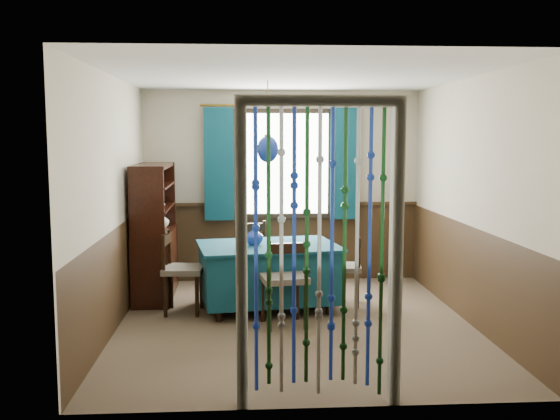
{
  "coord_description": "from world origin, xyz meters",
  "views": [
    {
      "loc": [
        -0.54,
        -6.18,
        1.9
      ],
      "look_at": [
        -0.12,
        0.44,
        1.12
      ],
      "focal_mm": 40.0,
      "sensor_mm": 36.0,
      "label": 1
    }
  ],
  "objects": [
    {
      "name": "floor",
      "position": [
        0.0,
        0.0,
        0.0
      ],
      "size": [
        4.0,
        4.0,
        0.0
      ],
      "primitive_type": "plane",
      "color": "brown",
      "rests_on": "ground"
    },
    {
      "name": "chair_left",
      "position": [
        -1.2,
        0.49,
        0.47
      ],
      "size": [
        0.45,
        0.46,
        0.88
      ],
      "rotation": [
        0.0,
        0.0,
        -1.64
      ],
      "color": "black",
      "rests_on": "floor"
    },
    {
      "name": "bowl_shelf",
      "position": [
        -1.51,
        1.0,
        1.11
      ],
      "size": [
        0.22,
        0.22,
        0.05
      ],
      "primitive_type": "imported",
      "rotation": [
        0.0,
        0.0,
        -0.01
      ],
      "color": "beige",
      "rests_on": "sideboard"
    },
    {
      "name": "pendant_lamp",
      "position": [
        -0.25,
        0.58,
        1.77
      ],
      "size": [
        0.23,
        0.23,
        0.88
      ],
      "color": "olive",
      "rests_on": "ceiling"
    },
    {
      "name": "vase_table",
      "position": [
        -0.4,
        0.58,
        0.81
      ],
      "size": [
        0.2,
        0.2,
        0.19
      ],
      "primitive_type": "imported",
      "rotation": [
        0.0,
        0.0,
        0.14
      ],
      "color": "navy",
      "rests_on": "dining_table"
    },
    {
      "name": "wainscot_right",
      "position": [
        1.79,
        0.0,
        0.5
      ],
      "size": [
        0.0,
        4.0,
        4.0
      ],
      "primitive_type": "plane",
      "rotation": [
        1.57,
        0.0,
        -1.57
      ],
      "color": "#382615",
      "rests_on": "ground"
    },
    {
      "name": "doorway",
      "position": [
        0.0,
        -1.94,
        1.05
      ],
      "size": [
        1.16,
        0.12,
        2.18
      ],
      "primitive_type": null,
      "color": "silver",
      "rests_on": "ground"
    },
    {
      "name": "chair_far",
      "position": [
        -0.4,
        1.28,
        0.46
      ],
      "size": [
        0.5,
        0.48,
        0.87
      ],
      "rotation": [
        0.0,
        0.0,
        3.33
      ],
      "color": "black",
      "rests_on": "floor"
    },
    {
      "name": "wainscot_left",
      "position": [
        -1.79,
        0.0,
        0.5
      ],
      "size": [
        0.0,
        4.0,
        4.0
      ],
      "primitive_type": "plane",
      "rotation": [
        1.57,
        0.0,
        1.57
      ],
      "color": "#382615",
      "rests_on": "ground"
    },
    {
      "name": "wall_back",
      "position": [
        0.0,
        2.0,
        1.25
      ],
      "size": [
        3.6,
        0.0,
        3.6
      ],
      "primitive_type": "plane",
      "rotation": [
        1.57,
        0.0,
        0.0
      ],
      "color": "beige",
      "rests_on": "ground"
    },
    {
      "name": "chair_right",
      "position": [
        0.65,
        0.69,
        0.43
      ],
      "size": [
        0.43,
        0.44,
        0.8
      ],
      "rotation": [
        0.0,
        0.0,
        1.43
      ],
      "color": "black",
      "rests_on": "floor"
    },
    {
      "name": "wall_right",
      "position": [
        1.8,
        0.0,
        1.25
      ],
      "size": [
        0.0,
        4.0,
        4.0
      ],
      "primitive_type": "plane",
      "rotation": [
        1.57,
        0.0,
        -1.57
      ],
      "color": "beige",
      "rests_on": "ground"
    },
    {
      "name": "wall_left",
      "position": [
        -1.8,
        0.0,
        1.25
      ],
      "size": [
        0.0,
        4.0,
        4.0
      ],
      "primitive_type": "plane",
      "rotation": [
        1.57,
        0.0,
        1.57
      ],
      "color": "beige",
      "rests_on": "ground"
    },
    {
      "name": "wall_front",
      "position": [
        0.0,
        -2.0,
        1.25
      ],
      "size": [
        3.6,
        0.0,
        3.6
      ],
      "primitive_type": "plane",
      "rotation": [
        -1.57,
        0.0,
        0.0
      ],
      "color": "beige",
      "rests_on": "ground"
    },
    {
      "name": "vase_sideboard",
      "position": [
        -1.51,
        1.52,
        0.89
      ],
      "size": [
        0.2,
        0.2,
        0.19
      ],
      "primitive_type": "imported",
      "rotation": [
        0.0,
        0.0,
        0.09
      ],
      "color": "beige",
      "rests_on": "sideboard"
    },
    {
      "name": "sideboard",
      "position": [
        -1.57,
        1.2,
        0.56
      ],
      "size": [
        0.43,
        1.22,
        1.58
      ],
      "rotation": [
        0.0,
        0.0,
        0.01
      ],
      "color": "black",
      "rests_on": "floor"
    },
    {
      "name": "wainscot_back",
      "position": [
        0.0,
        1.99,
        0.5
      ],
      "size": [
        3.6,
        0.0,
        3.6
      ],
      "primitive_type": "plane",
      "rotation": [
        1.57,
        0.0,
        0.0
      ],
      "color": "#382615",
      "rests_on": "ground"
    },
    {
      "name": "chair_near",
      "position": [
        -0.11,
        -0.08,
        0.48
      ],
      "size": [
        0.51,
        0.49,
        0.91
      ],
      "rotation": [
        0.0,
        0.0,
        0.15
      ],
      "color": "black",
      "rests_on": "floor"
    },
    {
      "name": "wainscot_front",
      "position": [
        0.0,
        -1.99,
        0.5
      ],
      "size": [
        3.6,
        0.0,
        3.6
      ],
      "primitive_type": "plane",
      "rotation": [
        -1.57,
        0.0,
        0.0
      ],
      "color": "#382615",
      "rests_on": "ground"
    },
    {
      "name": "ceiling",
      "position": [
        0.0,
        0.0,
        2.5
      ],
      "size": [
        4.0,
        4.0,
        0.0
      ],
      "primitive_type": "plane",
      "rotation": [
        3.14,
        0.0,
        0.0
      ],
      "color": "silver",
      "rests_on": "ground"
    },
    {
      "name": "window",
      "position": [
        0.0,
        1.95,
        1.55
      ],
      "size": [
        1.32,
        0.12,
        1.42
      ],
      "primitive_type": "cube",
      "color": "black",
      "rests_on": "wall_back"
    },
    {
      "name": "dining_table",
      "position": [
        -0.25,
        0.58,
        0.42
      ],
      "size": [
        1.64,
        1.26,
        0.72
      ],
      "rotation": [
        0.0,
        0.0,
        0.15
      ],
      "color": "#0F3F4F",
      "rests_on": "floor"
    }
  ]
}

